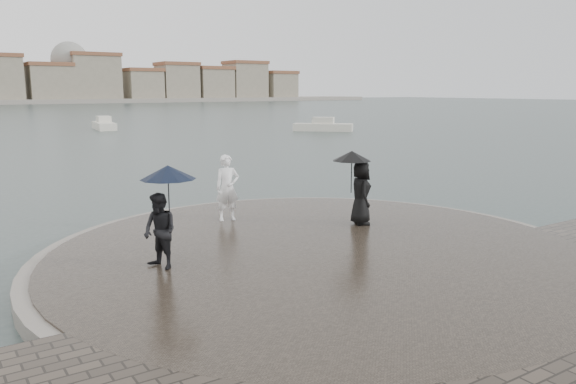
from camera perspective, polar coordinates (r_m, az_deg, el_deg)
ground at (r=10.32m, az=15.13°, el=-12.03°), size 400.00×400.00×0.00m
kerb_ring at (r=12.70m, az=3.24°, el=-6.63°), size 12.50×12.50×0.32m
quay_tip at (r=12.69m, az=3.25°, el=-6.53°), size 11.90×11.90×0.36m
statue at (r=15.22m, az=-6.18°, el=0.43°), size 0.73×0.55×1.79m
visitor_left at (r=11.34m, az=-12.61°, el=-1.84°), size 1.20×1.11×2.04m
visitor_right at (r=14.75m, az=7.17°, el=0.91°), size 1.17×1.09×1.95m
boats at (r=58.19m, az=-16.62°, el=6.53°), size 33.78×30.88×1.50m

